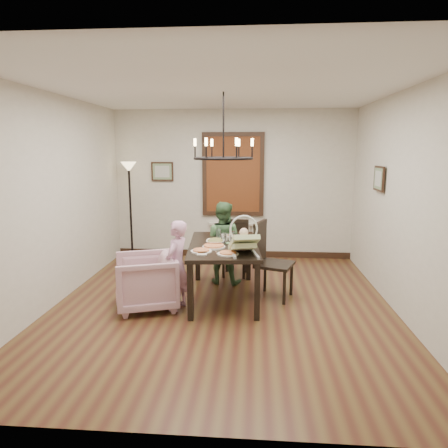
# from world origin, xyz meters

# --- Properties ---
(room_shell) EXTENTS (4.51, 5.00, 2.81)m
(room_shell) POSITION_xyz_m (0.00, 0.37, 1.40)
(room_shell) COLOR brown
(room_shell) RESTS_ON ground
(dining_table) EXTENTS (1.07, 1.73, 0.78)m
(dining_table) POSITION_xyz_m (-0.01, 0.30, 0.69)
(dining_table) COLOR black
(dining_table) RESTS_ON room_shell
(chair_far) EXTENTS (0.44, 0.44, 0.92)m
(chair_far) POSITION_xyz_m (0.10, 1.32, 0.46)
(chair_far) COLOR black
(chair_far) RESTS_ON room_shell
(chair_right) EXTENTS (0.61, 0.61, 1.10)m
(chair_right) POSITION_xyz_m (0.70, 0.35, 0.55)
(chair_right) COLOR black
(chair_right) RESTS_ON room_shell
(armchair) EXTENTS (1.00, 0.98, 0.72)m
(armchair) POSITION_xyz_m (-1.00, -0.14, 0.36)
(armchair) COLOR #CF9EA8
(armchair) RESTS_ON room_shell
(elderly_woman) EXTENTS (0.32, 0.41, 0.98)m
(elderly_woman) POSITION_xyz_m (-0.58, -0.15, 0.49)
(elderly_woman) COLOR #D092B4
(elderly_woman) RESTS_ON room_shell
(seated_man) EXTENTS (0.58, 0.49, 1.06)m
(seated_man) POSITION_xyz_m (-0.08, 0.94, 0.53)
(seated_man) COLOR #43693E
(seated_man) RESTS_ON room_shell
(baby_bouncer) EXTENTS (0.48, 0.59, 0.34)m
(baby_bouncer) POSITION_xyz_m (0.28, -0.23, 0.95)
(baby_bouncer) COLOR #BBCC8D
(baby_bouncer) RESTS_ON dining_table
(salad_bowl) EXTENTS (0.31, 0.31, 0.08)m
(salad_bowl) POSITION_xyz_m (-0.12, 0.27, 0.81)
(salad_bowl) COLOR white
(salad_bowl) RESTS_ON dining_table
(pizza_platter) EXTENTS (0.31, 0.31, 0.04)m
(pizza_platter) POSITION_xyz_m (-0.12, 0.08, 0.80)
(pizza_platter) COLOR tan
(pizza_platter) RESTS_ON dining_table
(drinking_glass) EXTENTS (0.08, 0.08, 0.15)m
(drinking_glass) POSITION_xyz_m (-0.01, 0.32, 0.85)
(drinking_glass) COLOR silver
(drinking_glass) RESTS_ON dining_table
(window_blinds) EXTENTS (1.00, 0.03, 1.40)m
(window_blinds) POSITION_xyz_m (0.00, 2.46, 1.60)
(window_blinds) COLOR brown
(window_blinds) RESTS_ON room_shell
(radiator) EXTENTS (0.92, 0.12, 0.62)m
(radiator) POSITION_xyz_m (0.00, 2.48, 0.35)
(radiator) COLOR silver
(radiator) RESTS_ON room_shell
(picture_back) EXTENTS (0.42, 0.03, 0.36)m
(picture_back) POSITION_xyz_m (-1.35, 2.47, 1.65)
(picture_back) COLOR black
(picture_back) RESTS_ON room_shell
(picture_right) EXTENTS (0.03, 0.42, 0.36)m
(picture_right) POSITION_xyz_m (2.21, 0.90, 1.65)
(picture_right) COLOR black
(picture_right) RESTS_ON room_shell
(floor_lamp) EXTENTS (0.30, 0.30, 1.80)m
(floor_lamp) POSITION_xyz_m (-1.90, 2.15, 0.90)
(floor_lamp) COLOR black
(floor_lamp) RESTS_ON room_shell
(chandelier) EXTENTS (0.80, 0.80, 0.04)m
(chandelier) POSITION_xyz_m (-0.01, 0.30, 1.95)
(chandelier) COLOR black
(chandelier) RESTS_ON room_shell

